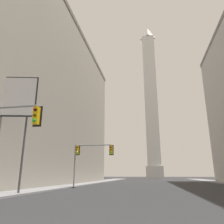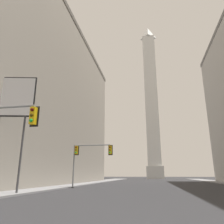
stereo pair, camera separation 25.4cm
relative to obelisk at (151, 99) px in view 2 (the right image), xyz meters
name	(u,v)px [view 2 (the right image)]	position (x,y,z in m)	size (l,w,h in m)	color
sidewalk_left	(73,185)	(-13.95, -60.21, -35.20)	(5.00, 112.90, 0.15)	gray
building_left	(19,96)	(-24.55, -61.88, -19.64)	(20.25, 57.56, 31.25)	gray
obelisk	(151,99)	(0.00, 0.00, 0.00)	(7.03, 7.03, 73.11)	silver
traffic_light_mid_left	(87,154)	(-9.29, -67.99, -31.07)	(5.39, 0.50, 5.50)	slate
billboard_sign	(12,100)	(-13.60, -78.72, -26.91)	(4.24, 1.10, 10.74)	#3F3F42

